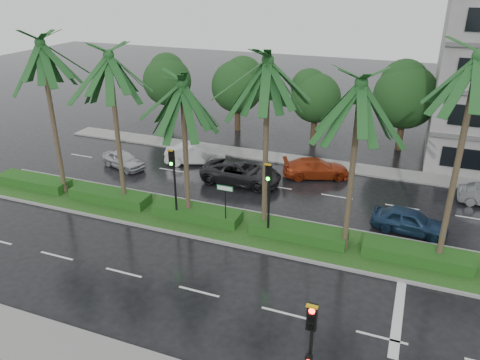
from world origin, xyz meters
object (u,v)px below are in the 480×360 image
at_px(street_sign, 225,196).
at_px(car_blue, 410,221).
at_px(signal_median_left, 173,174).
at_px(signal_near, 310,353).
at_px(car_silver, 123,160).
at_px(car_darkgrey, 241,173).
at_px(car_red, 316,168).
at_px(car_white, 195,154).

height_order(street_sign, car_blue, street_sign).
bearing_deg(signal_median_left, signal_near, -44.09).
distance_m(car_silver, car_darkgrey, 9.02).
relative_size(signal_near, signal_median_left, 1.00).
relative_size(street_sign, car_red, 0.57).
bearing_deg(car_darkgrey, car_silver, 93.03).
xyz_separation_m(signal_near, car_white, (-13.00, 18.27, -1.77)).
relative_size(car_silver, car_darkgrey, 0.67).
relative_size(signal_near, car_white, 0.97).
distance_m(signal_median_left, car_red, 11.31).
xyz_separation_m(signal_near, street_sign, (-7.00, 9.87, -0.38)).
height_order(car_darkgrey, car_blue, car_darkgrey).
xyz_separation_m(car_white, car_red, (9.00, 0.72, -0.07)).
height_order(street_sign, car_red, street_sign).
relative_size(signal_median_left, car_silver, 1.20).
height_order(signal_near, car_silver, signal_near).
bearing_deg(car_white, signal_near, -167.08).
bearing_deg(car_darkgrey, car_white, 64.08).
height_order(signal_median_left, car_white, signal_median_left).
distance_m(car_silver, car_white, 5.26).
bearing_deg(car_darkgrey, signal_median_left, 166.10).
relative_size(signal_median_left, car_white, 0.97).
bearing_deg(street_sign, signal_median_left, -176.53).
bearing_deg(signal_near, signal_median_left, 135.91).
height_order(signal_near, car_blue, signal_near).
relative_size(signal_median_left, car_blue, 1.08).
xyz_separation_m(car_darkgrey, car_red, (4.50, 2.82, -0.09)).
height_order(signal_median_left, street_sign, signal_median_left).
height_order(signal_median_left, car_silver, signal_median_left).
height_order(car_red, car_blue, car_blue).
bearing_deg(car_darkgrey, street_sign, -167.46).
distance_m(street_sign, car_white, 10.42).
relative_size(car_white, car_darkgrey, 0.83).
height_order(signal_near, car_darkgrey, signal_near).
bearing_deg(signal_median_left, car_blue, 16.50).
distance_m(signal_near, car_silver, 23.49).
relative_size(street_sign, car_blue, 0.64).
relative_size(car_white, car_red, 0.98).
bearing_deg(car_silver, signal_median_left, -109.64).
bearing_deg(signal_near, car_blue, 79.42).
xyz_separation_m(signal_median_left, car_darkgrey, (1.50, 6.48, -2.24)).
bearing_deg(car_darkgrey, car_blue, -105.03).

